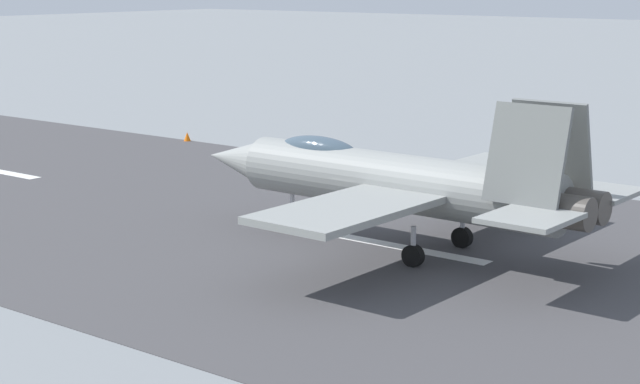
% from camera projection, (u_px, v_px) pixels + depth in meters
% --- Properties ---
extents(ground_plane, '(400.00, 400.00, 0.00)m').
position_uv_depth(ground_plane, '(379.00, 243.00, 37.91)').
color(ground_plane, gray).
extents(runway_strip, '(240.00, 26.00, 0.02)m').
position_uv_depth(runway_strip, '(380.00, 243.00, 37.89)').
color(runway_strip, '#434144').
rests_on(runway_strip, ground).
extents(fighter_jet, '(16.98, 15.07, 5.70)m').
position_uv_depth(fighter_jet, '(393.00, 180.00, 36.77)').
color(fighter_jet, gray).
rests_on(fighter_jet, ground).
extents(marker_cone_mid, '(0.44, 0.44, 0.55)m').
position_uv_depth(marker_cone_mid, '(396.00, 164.00, 52.41)').
color(marker_cone_mid, orange).
rests_on(marker_cone_mid, ground).
extents(marker_cone_far, '(0.44, 0.44, 0.55)m').
position_uv_depth(marker_cone_far, '(187.00, 137.00, 61.33)').
color(marker_cone_far, orange).
rests_on(marker_cone_far, ground).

